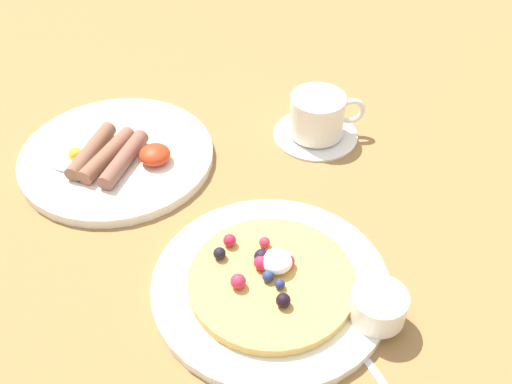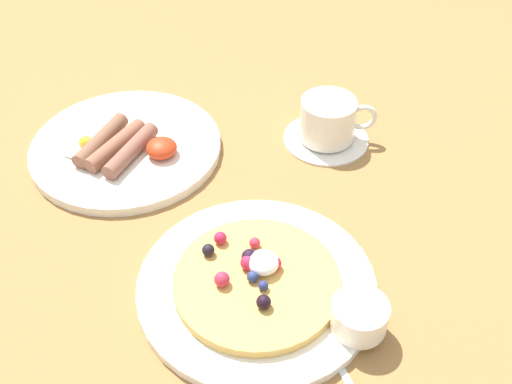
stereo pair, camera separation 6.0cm
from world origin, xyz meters
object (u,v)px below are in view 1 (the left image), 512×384
at_px(syrup_ramekin, 376,306).
at_px(coffee_saucer, 313,134).
at_px(pancake_plate, 268,285).
at_px(breakfast_plate, 115,157).
at_px(coffee_cup, 316,114).

distance_m(syrup_ramekin, coffee_saucer, 0.33).
height_order(pancake_plate, breakfast_plate, breakfast_plate).
height_order(coffee_saucer, coffee_cup, coffee_cup).
distance_m(breakfast_plate, coffee_saucer, 0.29).
xyz_separation_m(breakfast_plate, coffee_cup, (0.29, 0.03, 0.03)).
relative_size(syrup_ramekin, breakfast_plate, 0.22).
xyz_separation_m(pancake_plate, coffee_cup, (0.10, 0.28, 0.03)).
relative_size(pancake_plate, coffee_saucer, 2.16).
bearing_deg(coffee_saucer, syrup_ramekin, -88.22).
distance_m(coffee_saucer, coffee_cup, 0.03).
xyz_separation_m(syrup_ramekin, coffee_cup, (-0.01, 0.33, 0.01)).
relative_size(pancake_plate, syrup_ramekin, 4.51).
xyz_separation_m(pancake_plate, coffee_saucer, (0.10, 0.28, -0.00)).
height_order(syrup_ramekin, breakfast_plate, syrup_ramekin).
bearing_deg(syrup_ramekin, breakfast_plate, 134.57).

